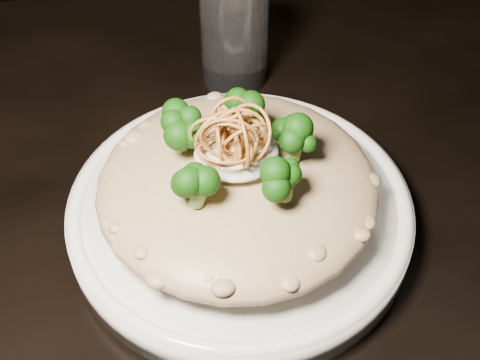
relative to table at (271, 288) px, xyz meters
name	(u,v)px	position (x,y,z in m)	size (l,w,h in m)	color
table	(271,288)	(0.00, 0.00, 0.00)	(1.10, 0.80, 0.75)	black
plate	(240,214)	(-0.03, 0.01, 0.10)	(0.28, 0.28, 0.03)	white
risotto	(237,186)	(-0.03, 0.01, 0.14)	(0.22, 0.22, 0.05)	brown
broccoli	(242,143)	(-0.03, 0.01, 0.18)	(0.12, 0.12, 0.04)	black
cheese	(236,151)	(-0.03, 0.01, 0.17)	(0.06, 0.06, 0.02)	silver
shallots	(233,129)	(-0.03, 0.01, 0.20)	(0.06, 0.06, 0.04)	brown
drinking_glass	(234,30)	(0.00, 0.21, 0.14)	(0.07, 0.07, 0.12)	silver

